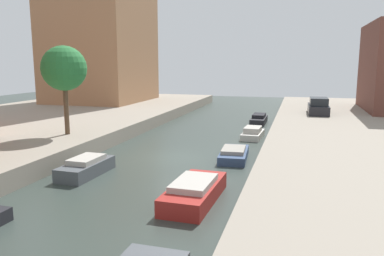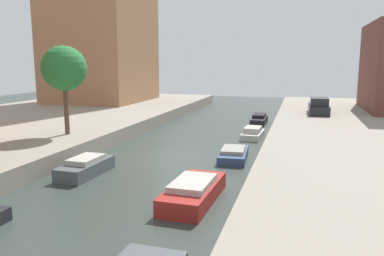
{
  "view_description": "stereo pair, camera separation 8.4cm",
  "coord_description": "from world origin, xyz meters",
  "px_view_note": "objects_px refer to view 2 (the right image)",
  "views": [
    {
      "loc": [
        6.82,
        -20.71,
        5.57
      ],
      "look_at": [
        -0.55,
        5.44,
        0.87
      ],
      "focal_mm": 35.51,
      "sensor_mm": 36.0,
      "label": 1
    },
    {
      "loc": [
        6.9,
        -20.69,
        5.57
      ],
      "look_at": [
        -0.55,
        5.44,
        0.87
      ],
      "focal_mm": 35.51,
      "sensor_mm": 36.0,
      "label": 2
    }
  ],
  "objects_px": {
    "street_tree_2": "(64,69)",
    "moored_boat_right_4": "(253,133)",
    "moored_boat_right_2": "(194,191)",
    "moored_boat_right_3": "(234,154)",
    "moored_boat_left_2": "(86,167)",
    "apartment_tower_far": "(101,21)",
    "parked_car": "(319,107)",
    "moored_boat_right_5": "(259,119)"
  },
  "relations": [
    {
      "from": "street_tree_2",
      "to": "moored_boat_right_4",
      "type": "height_order",
      "value": "street_tree_2"
    },
    {
      "from": "street_tree_2",
      "to": "moored_boat_right_4",
      "type": "xyz_separation_m",
      "value": [
        11.13,
        7.01,
        -4.83
      ]
    },
    {
      "from": "moored_boat_right_2",
      "to": "moored_boat_right_3",
      "type": "bearing_deg",
      "value": 86.8
    },
    {
      "from": "moored_boat_left_2",
      "to": "moored_boat_right_4",
      "type": "relative_size",
      "value": 1.05
    },
    {
      "from": "apartment_tower_far",
      "to": "moored_boat_right_2",
      "type": "distance_m",
      "value": 34.5
    },
    {
      "from": "moored_boat_right_3",
      "to": "apartment_tower_far",
      "type": "bearing_deg",
      "value": 134.3
    },
    {
      "from": "street_tree_2",
      "to": "moored_boat_right_3",
      "type": "relative_size",
      "value": 1.48
    },
    {
      "from": "parked_car",
      "to": "moored_boat_right_3",
      "type": "relative_size",
      "value": 1.11
    },
    {
      "from": "moored_boat_right_2",
      "to": "moored_boat_right_5",
      "type": "bearing_deg",
      "value": 88.75
    },
    {
      "from": "moored_boat_right_3",
      "to": "moored_boat_right_2",
      "type": "bearing_deg",
      "value": -93.2
    },
    {
      "from": "parked_car",
      "to": "moored_boat_right_5",
      "type": "relative_size",
      "value": 1.09
    },
    {
      "from": "moored_boat_right_4",
      "to": "moored_boat_right_5",
      "type": "xyz_separation_m",
      "value": [
        -0.26,
        6.96,
        0.03
      ]
    },
    {
      "from": "moored_boat_right_2",
      "to": "moored_boat_right_4",
      "type": "bearing_deg",
      "value": 87.04
    },
    {
      "from": "apartment_tower_far",
      "to": "moored_boat_left_2",
      "type": "xyz_separation_m",
      "value": [
        12.73,
        -25.01,
        -10.02
      ]
    },
    {
      "from": "moored_boat_right_2",
      "to": "moored_boat_right_4",
      "type": "xyz_separation_m",
      "value": [
        0.72,
        13.86,
        -0.06
      ]
    },
    {
      "from": "apartment_tower_far",
      "to": "street_tree_2",
      "type": "height_order",
      "value": "apartment_tower_far"
    },
    {
      "from": "apartment_tower_far",
      "to": "moored_boat_right_2",
      "type": "xyz_separation_m",
      "value": [
        18.93,
        -27.05,
        -10.01
      ]
    },
    {
      "from": "apartment_tower_far",
      "to": "street_tree_2",
      "type": "xyz_separation_m",
      "value": [
        8.51,
        -20.2,
        -5.24
      ]
    },
    {
      "from": "parked_car",
      "to": "moored_boat_left_2",
      "type": "bearing_deg",
      "value": -121.25
    },
    {
      "from": "apartment_tower_far",
      "to": "moored_boat_right_4",
      "type": "relative_size",
      "value": 5.72
    },
    {
      "from": "street_tree_2",
      "to": "moored_boat_right_2",
      "type": "xyz_separation_m",
      "value": [
        10.41,
        -6.85,
        -4.77
      ]
    },
    {
      "from": "moored_boat_right_2",
      "to": "moored_boat_right_3",
      "type": "relative_size",
      "value": 1.15
    },
    {
      "from": "moored_boat_left_2",
      "to": "moored_boat_right_5",
      "type": "bearing_deg",
      "value": 70.51
    },
    {
      "from": "moored_boat_left_2",
      "to": "moored_boat_right_4",
      "type": "bearing_deg",
      "value": 59.69
    },
    {
      "from": "moored_boat_right_2",
      "to": "apartment_tower_far",
      "type": "bearing_deg",
      "value": 124.98
    },
    {
      "from": "moored_boat_left_2",
      "to": "moored_boat_right_5",
      "type": "distance_m",
      "value": 19.93
    },
    {
      "from": "street_tree_2",
      "to": "parked_car",
      "type": "bearing_deg",
      "value": 42.49
    },
    {
      "from": "parked_car",
      "to": "moored_boat_right_4",
      "type": "relative_size",
      "value": 1.27
    },
    {
      "from": "apartment_tower_far",
      "to": "parked_car",
      "type": "height_order",
      "value": "apartment_tower_far"
    },
    {
      "from": "apartment_tower_far",
      "to": "parked_car",
      "type": "bearing_deg",
      "value": -12.61
    },
    {
      "from": "street_tree_2",
      "to": "parked_car",
      "type": "height_order",
      "value": "street_tree_2"
    },
    {
      "from": "moored_boat_right_5",
      "to": "parked_car",
      "type": "bearing_deg",
      "value": 7.99
    },
    {
      "from": "apartment_tower_far",
      "to": "moored_boat_right_5",
      "type": "bearing_deg",
      "value": -17.81
    },
    {
      "from": "moored_boat_right_3",
      "to": "moored_boat_right_4",
      "type": "height_order",
      "value": "moored_boat_right_4"
    },
    {
      "from": "moored_boat_right_5",
      "to": "moored_boat_right_4",
      "type": "bearing_deg",
      "value": -87.84
    },
    {
      "from": "moored_boat_right_3",
      "to": "moored_boat_right_5",
      "type": "height_order",
      "value": "moored_boat_right_5"
    },
    {
      "from": "street_tree_2",
      "to": "moored_boat_right_3",
      "type": "xyz_separation_m",
      "value": [
        10.82,
        0.39,
        -4.88
      ]
    },
    {
      "from": "parked_car",
      "to": "street_tree_2",
      "type": "bearing_deg",
      "value": -137.51
    },
    {
      "from": "moored_boat_left_2",
      "to": "parked_car",
      "type": "bearing_deg",
      "value": 58.75
    },
    {
      "from": "street_tree_2",
      "to": "moored_boat_right_3",
      "type": "bearing_deg",
      "value": 2.08
    },
    {
      "from": "apartment_tower_far",
      "to": "moored_boat_right_4",
      "type": "height_order",
      "value": "apartment_tower_far"
    },
    {
      "from": "moored_boat_right_5",
      "to": "street_tree_2",
      "type": "bearing_deg",
      "value": -127.86
    }
  ]
}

